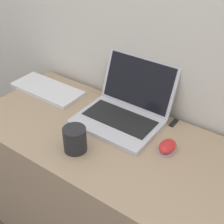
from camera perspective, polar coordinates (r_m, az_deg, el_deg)
desk at (r=1.57m, az=0.32°, el=-15.02°), size 1.32×0.58×0.71m
laptop at (r=1.42m, az=2.34°, el=0.74°), size 0.37×0.36×0.25m
drink_cup at (r=1.25m, az=-6.81°, el=-4.92°), size 0.09×0.09×0.10m
computer_mouse at (r=1.28m, az=10.08°, el=-6.29°), size 0.07×0.10×0.04m
external_keyboard at (r=1.68m, az=-11.76°, el=4.09°), size 0.39×0.17×0.02m
usb_stick at (r=1.44m, az=11.22°, el=-1.95°), size 0.02×0.06×0.01m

